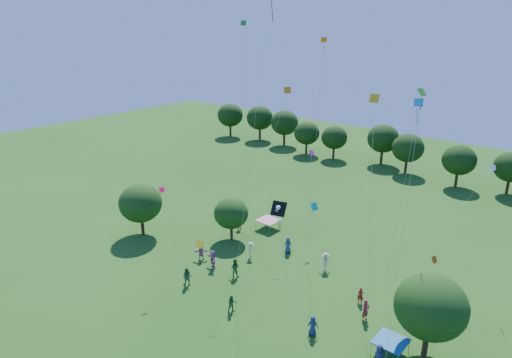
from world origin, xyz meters
The scene contains 34 objects.
near_tree_west centered at (-17.79, 15.55, 3.77)m, with size 4.72×4.72×5.90m.
near_tree_north centered at (-9.33, 21.03, 3.07)m, with size 3.74×3.74×4.76m.
near_tree_east centered at (13.77, 16.33, 4.11)m, with size 5.03×5.03×6.38m.
treeline centered at (-1.73, 55.43, 4.09)m, with size 88.01×8.77×6.77m.
tent_red_stripe centered at (-7.87, 25.68, 1.04)m, with size 2.20×2.20×1.10m.
tent_blue centered at (11.77, 14.96, 1.04)m, with size 2.20×2.20×1.10m.
crowd_person_0 centered at (-2.73, 22.43, 0.88)m, with size 0.87×0.47×1.75m, color navy.
crowd_person_1 centered at (7.22, 19.17, 0.75)m, with size 0.56×0.36×1.49m, color maroon.
crowd_person_2 centered at (-0.34, 11.33, 0.79)m, with size 0.78×0.42×1.58m, color #30622A.
crowd_person_3 centered at (2.02, 21.93, 0.91)m, with size 1.19×0.53×1.82m, color beige.
crowd_person_5 centered at (-6.55, 15.34, 0.93)m, with size 1.74×0.62×1.86m, color #9B5A88.
crowd_person_6 centered at (11.74, 13.15, 0.91)m, with size 0.89×0.48×1.81m, color navy.
crowd_person_7 centered at (8.61, 17.33, 0.95)m, with size 0.71×0.45×1.89m, color maroon.
crowd_person_8 centered at (-6.12, 11.66, 0.89)m, with size 0.88×0.48×1.78m, color #265A38.
crowd_person_9 centered at (-5.04, 19.25, 0.85)m, with size 1.11×0.50×1.70m, color beige.
crowd_person_10 centered at (-10.28, 23.41, 0.84)m, with size 0.98×0.45×1.67m, color #473F38.
crowd_person_11 centered at (-8.60, 15.74, 0.81)m, with size 1.51×0.54×1.62m, color #AD658A.
crowd_person_12 centered at (6.37, 13.10, 0.84)m, with size 0.83×0.45×1.68m, color navy.
crowd_person_13 centered at (11.60, 22.95, 0.77)m, with size 0.57×0.37×1.54m, color maroon.
crowd_person_14 centered at (-3.87, 15.55, 0.92)m, with size 0.90×0.49×1.83m, color #31652B.
pirate_kite centered at (3.72, 12.04, 9.97)m, with size 2.67×1.04×9.27m.
red_high_kite centered at (-4.34, 20.41, 20.95)m, with size 1.32×6.38×25.00m.
small_kite_0 centered at (11.33, 22.96, 3.73)m, with size 2.94×3.50×2.97m.
small_kite_1 centered at (-2.06, 26.16, 16.13)m, with size 2.07×4.25×19.93m.
small_kite_2 centered at (9.32, 14.55, 14.32)m, with size 0.60×2.10×17.25m.
small_kite_3 centered at (-8.64, 22.55, 16.46)m, with size 1.95×2.20×21.43m.
small_kite_4 centered at (9.08, 21.84, 14.26)m, with size 0.77×2.44×15.92m.
small_kite_5 centered at (-3.22, 27.03, 8.21)m, with size 3.32×4.79×8.36m.
small_kite_6 centered at (12.62, 27.14, 8.78)m, with size 4.51×8.88×9.91m.
small_kite_7 centered at (2.25, 18.94, 6.80)m, with size 1.43×4.50×6.49m.
small_kite_8 centered at (-9.02, 12.00, 7.32)m, with size 0.50×1.78×7.45m.
small_kite_9 centered at (-7.25, 26.77, 13.45)m, with size 3.48×3.81×14.80m.
small_kite_10 centered at (-0.13, 8.98, 6.46)m, with size 2.35×5.64×6.36m.
small_kite_11 centered at (12.77, 12.23, 14.55)m, with size 0.43×1.04×18.08m.
Camera 1 is at (21.55, -11.94, 22.88)m, focal length 32.00 mm.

